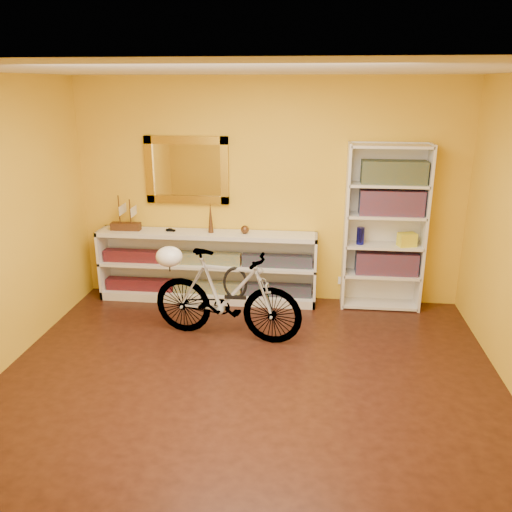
# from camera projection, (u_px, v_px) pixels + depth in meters

# --- Properties ---
(floor) EXTENTS (4.50, 4.00, 0.01)m
(floor) POSITION_uv_depth(u_px,v_px,m) (247.00, 384.00, 4.60)
(floor) COLOR black
(floor) RESTS_ON ground
(ceiling) EXTENTS (4.50, 4.00, 0.01)m
(ceiling) POSITION_uv_depth(u_px,v_px,m) (245.00, 69.00, 3.79)
(ceiling) COLOR silver
(ceiling) RESTS_ON ground
(back_wall) EXTENTS (4.50, 0.01, 2.60)m
(back_wall) POSITION_uv_depth(u_px,v_px,m) (268.00, 193.00, 6.09)
(back_wall) COLOR gold
(back_wall) RESTS_ON ground
(gilt_mirror) EXTENTS (0.98, 0.06, 0.78)m
(gilt_mirror) POSITION_uv_depth(u_px,v_px,m) (187.00, 170.00, 6.07)
(gilt_mirror) COLOR olive
(gilt_mirror) RESTS_ON back_wall
(wall_socket) EXTENTS (0.09, 0.02, 0.09)m
(wall_socket) POSITION_uv_depth(u_px,v_px,m) (342.00, 280.00, 6.30)
(wall_socket) COLOR silver
(wall_socket) RESTS_ON back_wall
(console_unit) EXTENTS (2.60, 0.35, 0.85)m
(console_unit) POSITION_uv_depth(u_px,v_px,m) (207.00, 267.00, 6.26)
(console_unit) COLOR silver
(console_unit) RESTS_ON floor
(cd_row_lower) EXTENTS (2.50, 0.13, 0.14)m
(cd_row_lower) POSITION_uv_depth(u_px,v_px,m) (207.00, 287.00, 6.32)
(cd_row_lower) COLOR black
(cd_row_lower) RESTS_ON console_unit
(cd_row_upper) EXTENTS (2.50, 0.13, 0.14)m
(cd_row_upper) POSITION_uv_depth(u_px,v_px,m) (207.00, 258.00, 6.20)
(cd_row_upper) COLOR #1B527C
(cd_row_upper) RESTS_ON console_unit
(model_ship) EXTENTS (0.35, 0.14, 0.42)m
(model_ship) POSITION_uv_depth(u_px,v_px,m) (125.00, 213.00, 6.16)
(model_ship) COLOR #3B2010
(model_ship) RESTS_ON console_unit
(toy_car) EXTENTS (0.00, 0.00, 0.00)m
(toy_car) POSITION_uv_depth(u_px,v_px,m) (171.00, 231.00, 6.17)
(toy_car) COLOR black
(toy_car) RESTS_ON console_unit
(bronze_ornament) EXTENTS (0.06, 0.06, 0.37)m
(bronze_ornament) POSITION_uv_depth(u_px,v_px,m) (211.00, 217.00, 6.06)
(bronze_ornament) COLOR #50311B
(bronze_ornament) RESTS_ON console_unit
(decorative_orb) EXTENTS (0.10, 0.10, 0.10)m
(decorative_orb) POSITION_uv_depth(u_px,v_px,m) (245.00, 230.00, 6.06)
(decorative_orb) COLOR #50311B
(decorative_orb) RESTS_ON console_unit
(bookcase) EXTENTS (0.90, 0.30, 1.90)m
(bookcase) POSITION_uv_depth(u_px,v_px,m) (385.00, 229.00, 5.90)
(bookcase) COLOR silver
(bookcase) RESTS_ON floor
(book_row_a) EXTENTS (0.70, 0.22, 0.26)m
(book_row_a) POSITION_uv_depth(u_px,v_px,m) (386.00, 263.00, 6.02)
(book_row_a) COLOR maroon
(book_row_a) RESTS_ON bookcase
(book_row_b) EXTENTS (0.70, 0.22, 0.28)m
(book_row_b) POSITION_uv_depth(u_px,v_px,m) (391.00, 202.00, 5.80)
(book_row_b) COLOR maroon
(book_row_b) RESTS_ON bookcase
(book_row_c) EXTENTS (0.70, 0.22, 0.25)m
(book_row_c) POSITION_uv_depth(u_px,v_px,m) (394.00, 172.00, 5.70)
(book_row_c) COLOR #173C50
(book_row_c) RESTS_ON bookcase
(travel_mug) EXTENTS (0.09, 0.09, 0.20)m
(travel_mug) POSITION_uv_depth(u_px,v_px,m) (360.00, 236.00, 5.94)
(travel_mug) COLOR navy
(travel_mug) RESTS_ON bookcase
(red_tin) EXTENTS (0.14, 0.14, 0.16)m
(red_tin) POSITION_uv_depth(u_px,v_px,m) (370.00, 175.00, 5.76)
(red_tin) COLOR maroon
(red_tin) RESTS_ON bookcase
(yellow_bag) EXTENTS (0.22, 0.18, 0.15)m
(yellow_bag) POSITION_uv_depth(u_px,v_px,m) (407.00, 240.00, 5.87)
(yellow_bag) COLOR yellow
(yellow_bag) RESTS_ON bookcase
(bicycle) EXTENTS (0.67, 1.65, 0.94)m
(bicycle) POSITION_uv_depth(u_px,v_px,m) (227.00, 295.00, 5.29)
(bicycle) COLOR silver
(bicycle) RESTS_ON floor
(helmet) EXTENTS (0.28, 0.26, 0.21)m
(helmet) POSITION_uv_depth(u_px,v_px,m) (169.00, 257.00, 5.34)
(helmet) COLOR white
(helmet) RESTS_ON bicycle
(u_lock) EXTENTS (0.25, 0.03, 0.25)m
(u_lock) POSITION_uv_depth(u_px,v_px,m) (235.00, 283.00, 5.23)
(u_lock) COLOR black
(u_lock) RESTS_ON bicycle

